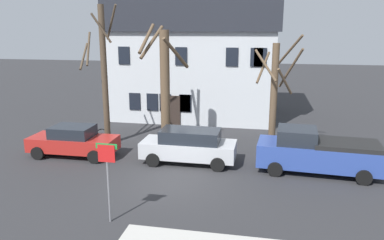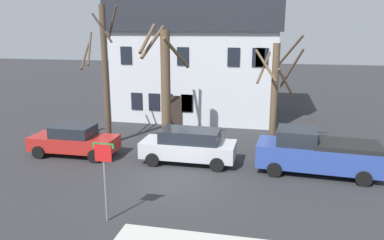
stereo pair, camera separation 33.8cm
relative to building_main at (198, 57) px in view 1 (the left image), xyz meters
The scene contains 10 objects.
ground_plane 14.63m from the building_main, 84.40° to the right, with size 120.00×120.00×0.00m, color #2D2D30.
building_main is the anchor object (origin of this frame).
tree_bare_near 9.85m from the building_main, 112.61° to the right, with size 2.28×2.26×7.88m.
tree_bare_mid 8.77m from the building_main, 92.45° to the right, with size 2.65×2.63×6.88m.
tree_bare_far 10.72m from the building_main, 57.88° to the right, with size 2.46×2.46×6.33m.
car_red_sedan 12.82m from the building_main, 112.31° to the right, with size 4.60×2.03×1.63m.
car_silver_wagon 11.88m from the building_main, 82.14° to the right, with size 4.72×2.06×1.73m.
pickup_truck_blue 14.14m from the building_main, 56.03° to the right, with size 5.66×2.53×2.08m.
street_sign_pole 17.78m from the building_main, 89.94° to the right, with size 0.76×0.07×2.86m.
bicycle_leaning 10.56m from the building_main, 120.51° to the right, with size 1.75×0.12×1.03m.
Camera 1 is at (3.75, -14.85, 6.59)m, focal length 34.96 mm.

